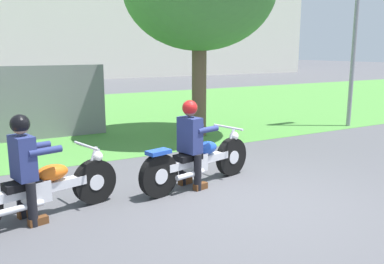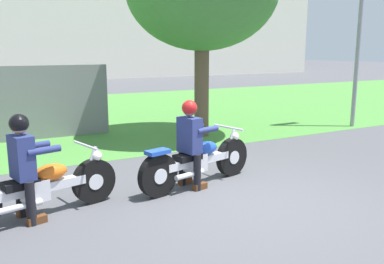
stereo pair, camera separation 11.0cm
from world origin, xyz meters
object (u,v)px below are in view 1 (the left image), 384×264
at_px(rider_lead, 191,137).
at_px(motorcycle_follow, 40,189).
at_px(rider_follow, 25,160).
at_px(motorcycle_lead, 198,161).

bearing_deg(rider_lead, motorcycle_follow, 169.25).
height_order(motorcycle_follow, rider_follow, rider_follow).
xyz_separation_m(motorcycle_lead, motorcycle_follow, (-2.47, -0.15, -0.01)).
bearing_deg(rider_follow, motorcycle_follow, -0.82).
relative_size(rider_lead, motorcycle_follow, 0.64).
distance_m(motorcycle_lead, motorcycle_follow, 2.47).
relative_size(motorcycle_follow, rider_follow, 1.58).
xyz_separation_m(motorcycle_lead, rider_lead, (-0.16, -0.04, 0.42)).
xyz_separation_m(motorcycle_follow, rider_follow, (-0.16, -0.04, 0.43)).
bearing_deg(motorcycle_lead, motorcycle_follow, 169.92).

